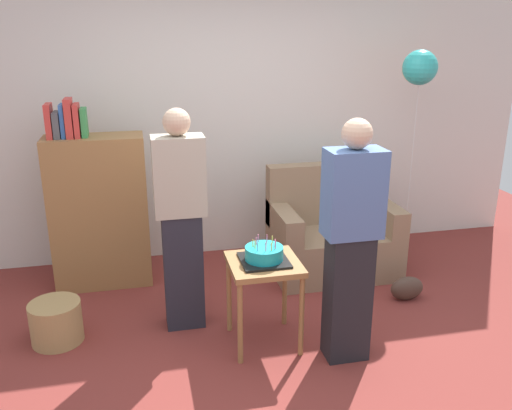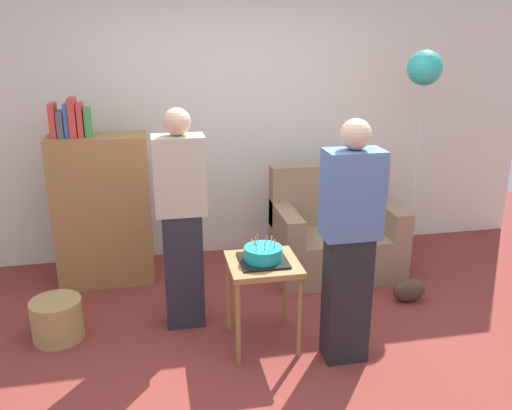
{
  "view_description": "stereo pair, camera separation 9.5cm",
  "coord_description": "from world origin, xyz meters",
  "views": [
    {
      "loc": [
        -0.88,
        -3.0,
        2.15
      ],
      "look_at": [
        -0.08,
        0.53,
        0.95
      ],
      "focal_mm": 38.02,
      "sensor_mm": 36.0,
      "label": 1
    },
    {
      "loc": [
        -0.79,
        -3.02,
        2.15
      ],
      "look_at": [
        -0.08,
        0.53,
        0.95
      ],
      "focal_mm": 38.02,
      "sensor_mm": 36.0,
      "label": 2
    }
  ],
  "objects": [
    {
      "name": "ground_plane",
      "position": [
        0.0,
        0.0,
        0.0
      ],
      "size": [
        8.0,
        8.0,
        0.0
      ],
      "primitive_type": "plane",
      "color": "maroon"
    },
    {
      "name": "wall_back",
      "position": [
        0.0,
        2.05,
        1.35
      ],
      "size": [
        6.0,
        0.1,
        2.7
      ],
      "primitive_type": "cube",
      "color": "silver",
      "rests_on": "ground_plane"
    },
    {
      "name": "couch",
      "position": [
        0.8,
        1.32,
        0.34
      ],
      "size": [
        1.1,
        0.7,
        0.96
      ],
      "color": "#8C7054",
      "rests_on": "ground_plane"
    },
    {
      "name": "bookshelf",
      "position": [
        -1.23,
        1.52,
        0.68
      ],
      "size": [
        0.8,
        0.36,
        1.61
      ],
      "color": "olive",
      "rests_on": "ground_plane"
    },
    {
      "name": "side_table",
      "position": [
        -0.08,
        0.28,
        0.53
      ],
      "size": [
        0.48,
        0.48,
        0.63
      ],
      "color": "olive",
      "rests_on": "ground_plane"
    },
    {
      "name": "birthday_cake",
      "position": [
        -0.08,
        0.28,
        0.68
      ],
      "size": [
        0.32,
        0.32,
        0.17
      ],
      "color": "black",
      "rests_on": "side_table"
    },
    {
      "name": "person_blowing_candles",
      "position": [
        -0.6,
        0.66,
        0.83
      ],
      "size": [
        0.36,
        0.22,
        1.63
      ],
      "rotation": [
        0.0,
        0.0,
        -0.05
      ],
      "color": "#23232D",
      "rests_on": "ground_plane"
    },
    {
      "name": "person_holding_cake",
      "position": [
        0.42,
        0.0,
        0.83
      ],
      "size": [
        0.36,
        0.22,
        1.63
      ],
      "rotation": [
        0.0,
        0.0,
        3.27
      ],
      "color": "black",
      "rests_on": "ground_plane"
    },
    {
      "name": "wicker_basket",
      "position": [
        -1.52,
        0.62,
        0.15
      ],
      "size": [
        0.36,
        0.36,
        0.3
      ],
      "primitive_type": "cylinder",
      "color": "#A88451",
      "rests_on": "ground_plane"
    },
    {
      "name": "handbag",
      "position": [
        1.21,
        0.64,
        0.1
      ],
      "size": [
        0.28,
        0.14,
        0.2
      ],
      "primitive_type": "ellipsoid",
      "color": "#473328",
      "rests_on": "ground_plane"
    },
    {
      "name": "balloon_bunch",
      "position": [
        1.55,
        1.38,
        1.81
      ],
      "size": [
        0.33,
        0.38,
        1.96
      ],
      "color": "silver",
      "rests_on": "ground_plane"
    }
  ]
}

